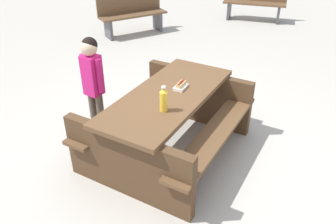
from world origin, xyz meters
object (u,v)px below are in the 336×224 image
object	(u,v)px
picnic_table	(168,118)
soda_bottle	(164,100)
park_bench_mid	(255,2)
child_in_coat	(92,75)
hotdog_tray	(181,86)
park_bench_near	(132,13)

from	to	relation	value
picnic_table	soda_bottle	bearing A→B (deg)	-160.19
soda_bottle	park_bench_mid	world-z (taller)	soda_bottle
child_in_coat	park_bench_mid	distance (m)	5.85
child_in_coat	hotdog_tray	bearing A→B (deg)	-76.41
hotdog_tray	child_in_coat	xyz separation A→B (m)	(-0.24, 1.00, 0.01)
park_bench_mid	park_bench_near	bearing A→B (deg)	136.65
soda_bottle	child_in_coat	distance (m)	1.09
picnic_table	child_in_coat	world-z (taller)	child_in_coat
picnic_table	park_bench_mid	bearing A→B (deg)	4.93
soda_bottle	park_bench_mid	size ratio (longest dim) A/B	0.17
soda_bottle	park_bench_near	world-z (taller)	soda_bottle
child_in_coat	soda_bottle	bearing A→B (deg)	-104.09
soda_bottle	park_bench_mid	distance (m)	6.13
park_bench_near	child_in_coat	bearing A→B (deg)	-154.36
park_bench_near	park_bench_mid	bearing A→B (deg)	-43.35
picnic_table	park_bench_near	distance (m)	4.37
picnic_table	park_bench_near	bearing A→B (deg)	37.12
picnic_table	child_in_coat	xyz separation A→B (m)	(-0.06, 0.93, 0.35)
picnic_table	hotdog_tray	distance (m)	0.39
hotdog_tray	park_bench_mid	size ratio (longest dim) A/B	0.12
picnic_table	soda_bottle	size ratio (longest dim) A/B	7.11
park_bench_mid	soda_bottle	bearing A→B (deg)	-174.23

